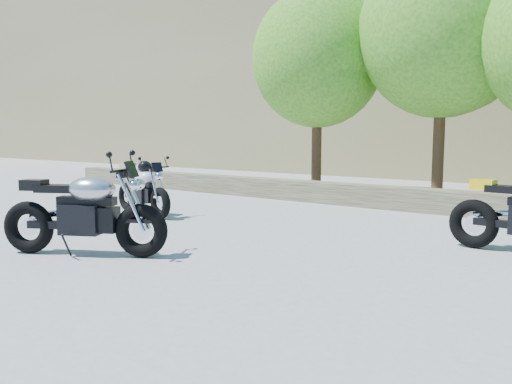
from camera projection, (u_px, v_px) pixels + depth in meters
ground at (202, 249)px, 7.16m from camera, size 90.00×90.00×0.00m
stone_wall at (371, 196)px, 11.42m from camera, size 22.00×0.55×0.50m
tree_decid_left at (320, 63)px, 13.80m from camera, size 3.67×3.67×5.62m
tree_decid_mid at (446, 35)px, 12.03m from camera, size 4.08×4.08×6.24m
silver_bike at (85, 213)px, 6.72m from camera, size 2.14×1.31×1.18m
white_bike at (142, 188)px, 10.26m from camera, size 2.02×0.68×1.12m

